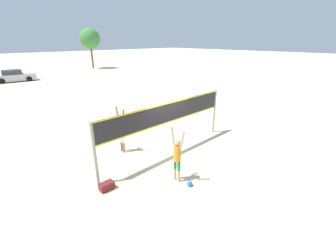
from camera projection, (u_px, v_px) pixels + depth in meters
ground_plane at (168, 152)px, 10.87m from camera, size 200.00×200.00×0.00m
volleyball_net at (168, 117)px, 10.22m from camera, size 7.42×0.12×2.48m
player_spiker at (177, 154)px, 8.31m from camera, size 0.28×0.71×2.15m
player_blocker at (121, 129)px, 10.52m from camera, size 0.28×0.72×2.23m
volleyball at (190, 183)px, 8.34m from camera, size 0.21×0.21×0.21m
gear_bag at (107, 186)px, 8.13m from camera, size 0.52×0.30×0.29m
parked_car_near at (14, 76)px, 28.74m from camera, size 4.88×2.35×1.48m
tree_left_cluster at (90, 38)px, 40.03m from camera, size 3.52×3.52×7.01m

